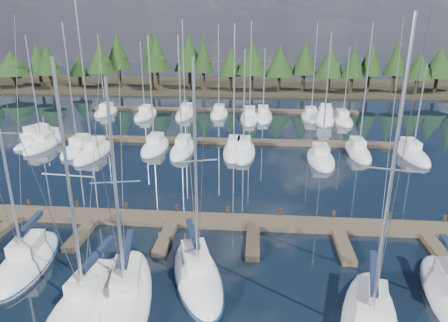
# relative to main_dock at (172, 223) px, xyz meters

# --- Properties ---
(ground) EXTENTS (260.00, 260.00, 0.00)m
(ground) POSITION_rel_main_dock_xyz_m (0.00, 12.64, -0.20)
(ground) COLOR black
(ground) RESTS_ON ground
(far_shore) EXTENTS (220.00, 30.00, 0.60)m
(far_shore) POSITION_rel_main_dock_xyz_m (0.00, 72.64, 0.10)
(far_shore) COLOR #2B2617
(far_shore) RESTS_ON ground
(main_dock) EXTENTS (44.00, 6.13, 0.90)m
(main_dock) POSITION_rel_main_dock_xyz_m (0.00, 0.00, 0.00)
(main_dock) COLOR #4B402F
(main_dock) RESTS_ON ground
(back_docks) EXTENTS (50.00, 21.80, 0.40)m
(back_docks) POSITION_rel_main_dock_xyz_m (0.00, 32.23, -0.00)
(back_docks) COLOR #4B402F
(back_docks) RESTS_ON ground
(front_sailboat_1) EXTENTS (3.72, 8.01, 15.49)m
(front_sailboat_1) POSITION_rel_main_dock_xyz_m (-7.83, -5.92, 0.10)
(front_sailboat_1) COLOR silver
(front_sailboat_1) RESTS_ON ground
(front_sailboat_2) EXTENTS (3.60, 8.54, 13.61)m
(front_sailboat_2) POSITION_rel_main_dock_xyz_m (-2.51, -9.12, 0.08)
(front_sailboat_2) COLOR silver
(front_sailboat_2) RESTS_ON ground
(front_sailboat_3) EXTENTS (4.46, 9.50, 12.74)m
(front_sailboat_3) POSITION_rel_main_dock_xyz_m (-0.65, -8.55, 0.08)
(front_sailboat_3) COLOR silver
(front_sailboat_3) RESTS_ON ground
(front_sailboat_4) EXTENTS (5.12, 8.88, 13.45)m
(front_sailboat_4) POSITION_rel_main_dock_xyz_m (2.83, -6.33, 0.08)
(front_sailboat_4) COLOR silver
(front_sailboat_4) RESTS_ON ground
(back_sailboat_rows) EXTENTS (46.40, 32.76, 17.49)m
(back_sailboat_rows) POSITION_rel_main_dock_xyz_m (0.87, 27.94, 0.06)
(back_sailboat_rows) COLOR silver
(back_sailboat_rows) RESTS_ON ground
(motor_yacht_left) EXTENTS (5.16, 8.33, 3.94)m
(motor_yacht_left) POSITION_rel_main_dock_xyz_m (-21.25, 20.36, 0.24)
(motor_yacht_left) COLOR silver
(motor_yacht_left) RESTS_ON ground
(motor_yacht_right) EXTENTS (4.29, 9.14, 4.39)m
(motor_yacht_right) POSITION_rel_main_dock_xyz_m (16.47, 36.04, 0.28)
(motor_yacht_right) COLOR silver
(motor_yacht_right) RESTS_ON ground
(tree_line) EXTENTS (183.30, 11.80, 13.39)m
(tree_line) POSITION_rel_main_dock_xyz_m (-2.28, 62.91, 7.10)
(tree_line) COLOR black
(tree_line) RESTS_ON far_shore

